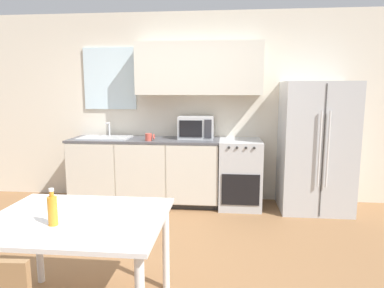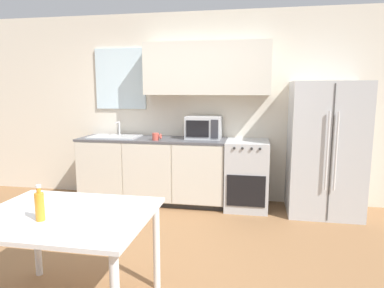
{
  "view_description": "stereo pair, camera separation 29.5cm",
  "coord_description": "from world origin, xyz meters",
  "px_view_note": "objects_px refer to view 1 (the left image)",
  "views": [
    {
      "loc": [
        0.72,
        -3.02,
        1.61
      ],
      "look_at": [
        0.38,
        0.49,
        1.05
      ],
      "focal_mm": 32.0,
      "sensor_mm": 36.0,
      "label": 1
    },
    {
      "loc": [
        1.02,
        -2.98,
        1.61
      ],
      "look_at": [
        0.38,
        0.49,
        1.05
      ],
      "focal_mm": 32.0,
      "sensor_mm": 36.0,
      "label": 2
    }
  ],
  "objects_px": {
    "drink_bottle": "(53,210)",
    "dining_table": "(78,230)",
    "coffee_mug": "(149,137)",
    "oven_range": "(240,173)",
    "microwave": "(196,127)",
    "refrigerator": "(316,147)"
  },
  "relations": [
    {
      "from": "dining_table",
      "to": "drink_bottle",
      "type": "height_order",
      "value": "drink_bottle"
    },
    {
      "from": "refrigerator",
      "to": "drink_bottle",
      "type": "bearing_deg",
      "value": -130.97
    },
    {
      "from": "coffee_mug",
      "to": "drink_bottle",
      "type": "xyz_separation_m",
      "value": [
        -0.07,
        -2.5,
        -0.13
      ]
    },
    {
      "from": "drink_bottle",
      "to": "dining_table",
      "type": "bearing_deg",
      "value": 58.46
    },
    {
      "from": "coffee_mug",
      "to": "dining_table",
      "type": "height_order",
      "value": "coffee_mug"
    },
    {
      "from": "refrigerator",
      "to": "dining_table",
      "type": "distance_m",
      "value": 3.32
    },
    {
      "from": "microwave",
      "to": "refrigerator",
      "type": "bearing_deg",
      "value": -5.33
    },
    {
      "from": "refrigerator",
      "to": "coffee_mug",
      "type": "bearing_deg",
      "value": -176.67
    },
    {
      "from": "refrigerator",
      "to": "dining_table",
      "type": "height_order",
      "value": "refrigerator"
    },
    {
      "from": "oven_range",
      "to": "drink_bottle",
      "type": "distance_m",
      "value": 2.99
    },
    {
      "from": "refrigerator",
      "to": "coffee_mug",
      "type": "relative_size",
      "value": 13.52
    },
    {
      "from": "dining_table",
      "to": "drink_bottle",
      "type": "relative_size",
      "value": 4.92
    },
    {
      "from": "oven_range",
      "to": "coffee_mug",
      "type": "bearing_deg",
      "value": -172.5
    },
    {
      "from": "microwave",
      "to": "coffee_mug",
      "type": "distance_m",
      "value": 0.68
    },
    {
      "from": "oven_range",
      "to": "microwave",
      "type": "bearing_deg",
      "value": 169.26
    },
    {
      "from": "refrigerator",
      "to": "microwave",
      "type": "xyz_separation_m",
      "value": [
        -1.61,
        0.15,
        0.23
      ]
    },
    {
      "from": "oven_range",
      "to": "dining_table",
      "type": "bearing_deg",
      "value": -115.58
    },
    {
      "from": "microwave",
      "to": "coffee_mug",
      "type": "bearing_deg",
      "value": -155.44
    },
    {
      "from": "microwave",
      "to": "coffee_mug",
      "type": "relative_size",
      "value": 3.84
    },
    {
      "from": "oven_range",
      "to": "drink_bottle",
      "type": "xyz_separation_m",
      "value": [
        -1.3,
        -2.66,
        0.39
      ]
    },
    {
      "from": "refrigerator",
      "to": "dining_table",
      "type": "bearing_deg",
      "value": -131.45
    },
    {
      "from": "microwave",
      "to": "dining_table",
      "type": "xyz_separation_m",
      "value": [
        -0.59,
        -2.64,
        -0.43
      ]
    }
  ]
}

